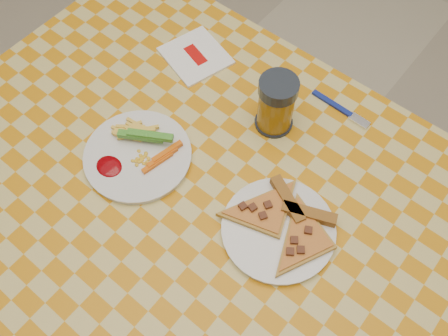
{
  "coord_description": "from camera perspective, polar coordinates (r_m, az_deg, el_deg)",
  "views": [
    {
      "loc": [
        0.3,
        -0.33,
        1.65
      ],
      "look_at": [
        -0.02,
        0.06,
        0.78
      ],
      "focal_mm": 40.0,
      "sensor_mm": 36.0,
      "label": 1
    }
  ],
  "objects": [
    {
      "name": "plate_right",
      "position": [
        0.97,
        6.22,
        -7.06
      ],
      "size": [
        0.27,
        0.27,
        0.01
      ],
      "primitive_type": "cylinder",
      "rotation": [
        0.0,
        0.0,
        0.3
      ],
      "color": "silver",
      "rests_on": "table"
    },
    {
      "name": "drink_glass",
      "position": [
        1.05,
        5.99,
        7.24
      ],
      "size": [
        0.08,
        0.08,
        0.14
      ],
      "color": "black",
      "rests_on": "table"
    },
    {
      "name": "napkin",
      "position": [
        1.21,
        -3.27,
        12.69
      ],
      "size": [
        0.17,
        0.17,
        0.01
      ],
      "rotation": [
        0.0,
        0.0,
        -0.29
      ],
      "color": "white",
      "rests_on": "table"
    },
    {
      "name": "ground",
      "position": [
        1.71,
        -0.68,
        -14.91
      ],
      "size": [
        8.0,
        8.0,
        0.0
      ],
      "primitive_type": "plane",
      "color": "beige",
      "rests_on": "ground"
    },
    {
      "name": "pizza_slices",
      "position": [
        0.96,
        6.98,
        -6.18
      ],
      "size": [
        0.29,
        0.24,
        0.02
      ],
      "color": "#B28236",
      "rests_on": "plate_right"
    },
    {
      "name": "plate_left",
      "position": [
        1.06,
        -9.81,
        1.33
      ],
      "size": [
        0.27,
        0.27,
        0.01
      ],
      "primitive_type": "cylinder",
      "rotation": [
        0.0,
        0.0,
        -0.28
      ],
      "color": "silver",
      "rests_on": "table"
    },
    {
      "name": "fries_veggies",
      "position": [
        1.05,
        -9.71,
        2.6
      ],
      "size": [
        0.17,
        0.16,
        0.04
      ],
      "color": "#F7C54E",
      "rests_on": "plate_left"
    },
    {
      "name": "fork",
      "position": [
        1.14,
        13.23,
        6.59
      ],
      "size": [
        0.15,
        0.02,
        0.01
      ],
      "rotation": [
        0.0,
        0.0,
        -0.03
      ],
      "color": "navy",
      "rests_on": "table"
    },
    {
      "name": "table",
      "position": [
        1.07,
        -1.05,
        -5.28
      ],
      "size": [
        1.28,
        0.88,
        0.76
      ],
      "color": "white",
      "rests_on": "ground"
    }
  ]
}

